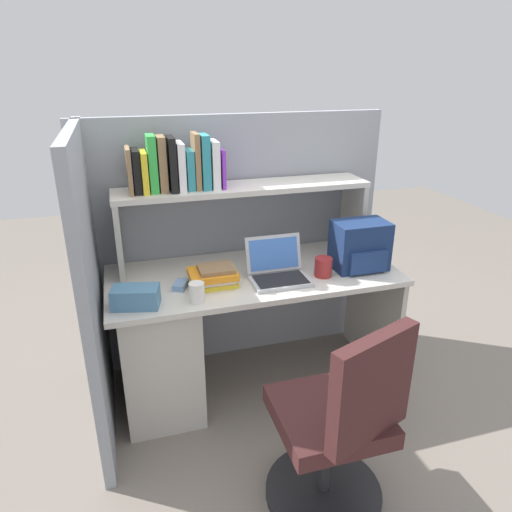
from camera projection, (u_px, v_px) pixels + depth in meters
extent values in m
plane|color=slate|center=(254.00, 381.00, 2.90)|extent=(8.00, 8.00, 0.00)
cube|color=beige|center=(253.00, 275.00, 2.63)|extent=(1.60, 0.70, 0.03)
cube|color=beige|center=(159.00, 346.00, 2.62)|extent=(0.40, 0.64, 0.70)
cube|color=beige|center=(372.00, 313.00, 2.97)|extent=(0.03, 0.64, 0.70)
cube|color=gray|center=(236.00, 242.00, 2.94)|extent=(1.84, 0.05, 1.55)
cube|color=gray|center=(92.00, 288.00, 2.34)|extent=(0.05, 1.06, 1.55)
cube|color=#BCB7AC|center=(119.00, 238.00, 2.54)|extent=(0.03, 0.28, 0.42)
cube|color=#BCB7AC|center=(353.00, 216.00, 2.90)|extent=(0.03, 0.28, 0.42)
cube|color=beige|center=(243.00, 188.00, 2.64)|extent=(1.44, 0.28, 0.03)
cube|color=olive|center=(129.00, 171.00, 2.42)|extent=(0.02, 0.18, 0.24)
cube|color=black|center=(136.00, 171.00, 2.44)|extent=(0.04, 0.16, 0.22)
cube|color=yellow|center=(144.00, 172.00, 2.45)|extent=(0.03, 0.18, 0.21)
cube|color=green|center=(152.00, 164.00, 2.44)|extent=(0.04, 0.14, 0.29)
cube|color=olive|center=(162.00, 164.00, 2.46)|extent=(0.04, 0.14, 0.29)
cube|color=black|center=(172.00, 164.00, 2.47)|extent=(0.04, 0.17, 0.28)
cube|color=white|center=(180.00, 166.00, 2.49)|extent=(0.04, 0.17, 0.25)
cube|color=teal|center=(189.00, 169.00, 2.52)|extent=(0.04, 0.14, 0.21)
cube|color=olive|center=(196.00, 161.00, 2.51)|extent=(0.03, 0.15, 0.30)
cube|color=teal|center=(205.00, 162.00, 2.51)|extent=(0.04, 0.14, 0.29)
cube|color=white|center=(214.00, 164.00, 2.54)|extent=(0.04, 0.16, 0.25)
cube|color=purple|center=(221.00, 168.00, 2.56)|extent=(0.02, 0.16, 0.21)
cube|color=#B7BABF|center=(280.00, 280.00, 2.51)|extent=(0.31, 0.22, 0.02)
cube|color=black|center=(281.00, 279.00, 2.49)|extent=(0.27, 0.17, 0.00)
cube|color=#B7BABF|center=(274.00, 253.00, 2.57)|extent=(0.31, 0.07, 0.20)
cube|color=#3F72CC|center=(274.00, 254.00, 2.56)|extent=(0.27, 0.05, 0.16)
cube|color=navy|center=(360.00, 245.00, 2.64)|extent=(0.30, 0.20, 0.27)
cube|color=navy|center=(368.00, 262.00, 2.57)|extent=(0.22, 0.04, 0.12)
cube|color=#7299C6|center=(181.00, 285.00, 2.44)|extent=(0.10, 0.12, 0.03)
cylinder|color=white|center=(197.00, 292.00, 2.29)|extent=(0.08, 0.08, 0.10)
cube|color=teal|center=(136.00, 297.00, 2.24)|extent=(0.24, 0.17, 0.10)
cylinder|color=maroon|center=(323.00, 267.00, 2.56)|extent=(0.10, 0.10, 0.10)
cube|color=yellow|center=(216.00, 282.00, 2.48)|extent=(0.21, 0.18, 0.02)
cube|color=white|center=(216.00, 279.00, 2.47)|extent=(0.19, 0.14, 0.02)
cube|color=orange|center=(213.00, 274.00, 2.46)|extent=(0.25, 0.19, 0.03)
cube|color=olive|center=(216.00, 269.00, 2.45)|extent=(0.18, 0.15, 0.02)
cylinder|color=black|center=(323.00, 491.00, 2.12)|extent=(0.52, 0.52, 0.04)
cylinder|color=#262628|center=(326.00, 453.00, 2.04)|extent=(0.05, 0.05, 0.41)
cube|color=#3F1E1E|center=(329.00, 415.00, 1.96)|extent=(0.44, 0.44, 0.08)
cube|color=#3F1E1E|center=(372.00, 389.00, 1.72)|extent=(0.40, 0.20, 0.44)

